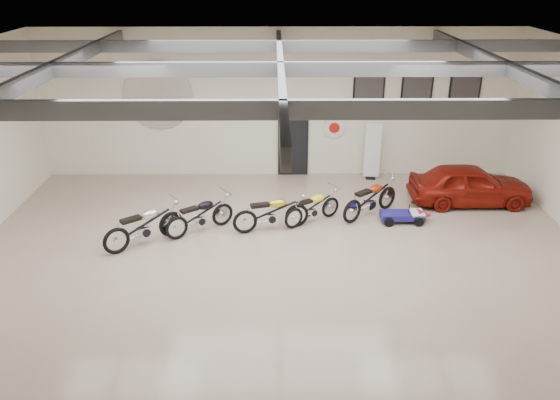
{
  "coord_description": "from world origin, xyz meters",
  "views": [
    {
      "loc": [
        -0.14,
        -12.04,
        6.94
      ],
      "look_at": [
        0.0,
        1.2,
        1.1
      ],
      "focal_mm": 35.0,
      "sensor_mm": 36.0,
      "label": 1
    }
  ],
  "objects_px": {
    "motorcycle_silver": "(144,225)",
    "motorcycle_black": "(200,215)",
    "banner_stand": "(372,152)",
    "vintage_car": "(470,184)",
    "motorcycle_gold": "(271,212)",
    "motorcycle_red": "(370,198)",
    "motorcycle_yellow": "(313,207)",
    "go_kart": "(407,213)"
  },
  "relations": [
    {
      "from": "motorcycle_silver",
      "to": "motorcycle_black",
      "type": "distance_m",
      "value": 1.55
    },
    {
      "from": "motorcycle_silver",
      "to": "go_kart",
      "type": "distance_m",
      "value": 7.35
    },
    {
      "from": "motorcycle_black",
      "to": "motorcycle_yellow",
      "type": "height_order",
      "value": "motorcycle_black"
    },
    {
      "from": "motorcycle_gold",
      "to": "go_kart",
      "type": "height_order",
      "value": "motorcycle_gold"
    },
    {
      "from": "motorcycle_yellow",
      "to": "go_kart",
      "type": "height_order",
      "value": "motorcycle_yellow"
    },
    {
      "from": "banner_stand",
      "to": "go_kart",
      "type": "height_order",
      "value": "banner_stand"
    },
    {
      "from": "motorcycle_black",
      "to": "motorcycle_silver",
      "type": "bearing_deg",
      "value": 171.71
    },
    {
      "from": "banner_stand",
      "to": "motorcycle_silver",
      "type": "bearing_deg",
      "value": -140.47
    },
    {
      "from": "banner_stand",
      "to": "go_kart",
      "type": "relative_size",
      "value": 1.3
    },
    {
      "from": "motorcycle_silver",
      "to": "motorcycle_black",
      "type": "bearing_deg",
      "value": -10.13
    },
    {
      "from": "motorcycle_yellow",
      "to": "motorcycle_red",
      "type": "bearing_deg",
      "value": -19.28
    },
    {
      "from": "motorcycle_yellow",
      "to": "motorcycle_gold",
      "type": "bearing_deg",
      "value": 167.82
    },
    {
      "from": "motorcycle_silver",
      "to": "motorcycle_yellow",
      "type": "bearing_deg",
      "value": -21.74
    },
    {
      "from": "motorcycle_black",
      "to": "go_kart",
      "type": "relative_size",
      "value": 1.35
    },
    {
      "from": "motorcycle_silver",
      "to": "motorcycle_gold",
      "type": "relative_size",
      "value": 1.05
    },
    {
      "from": "motorcycle_silver",
      "to": "vintage_car",
      "type": "distance_m",
      "value": 9.79
    },
    {
      "from": "motorcycle_black",
      "to": "motorcycle_red",
      "type": "bearing_deg",
      "value": -24.0
    },
    {
      "from": "motorcycle_red",
      "to": "vintage_car",
      "type": "xyz_separation_m",
      "value": [
        3.2,
        0.86,
        0.06
      ]
    },
    {
      "from": "go_kart",
      "to": "motorcycle_red",
      "type": "bearing_deg",
      "value": 155.32
    },
    {
      "from": "motorcycle_yellow",
      "to": "motorcycle_red",
      "type": "distance_m",
      "value": 1.78
    },
    {
      "from": "motorcycle_yellow",
      "to": "vintage_car",
      "type": "distance_m",
      "value": 5.09
    },
    {
      "from": "motorcycle_yellow",
      "to": "vintage_car",
      "type": "height_order",
      "value": "vintage_car"
    },
    {
      "from": "banner_stand",
      "to": "motorcycle_black",
      "type": "xyz_separation_m",
      "value": [
        -5.38,
        -3.98,
        -0.45
      ]
    },
    {
      "from": "motorcycle_gold",
      "to": "motorcycle_yellow",
      "type": "relative_size",
      "value": 1.13
    },
    {
      "from": "motorcycle_silver",
      "to": "motorcycle_red",
      "type": "distance_m",
      "value": 6.48
    },
    {
      "from": "motorcycle_red",
      "to": "vintage_car",
      "type": "height_order",
      "value": "vintage_car"
    },
    {
      "from": "banner_stand",
      "to": "motorcycle_yellow",
      "type": "bearing_deg",
      "value": -118.63
    },
    {
      "from": "motorcycle_black",
      "to": "vintage_car",
      "type": "height_order",
      "value": "vintage_car"
    },
    {
      "from": "banner_stand",
      "to": "motorcycle_yellow",
      "type": "relative_size",
      "value": 1.04
    },
    {
      "from": "motorcycle_yellow",
      "to": "motorcycle_red",
      "type": "xyz_separation_m",
      "value": [
        1.72,
        0.45,
        0.08
      ]
    },
    {
      "from": "banner_stand",
      "to": "vintage_car",
      "type": "height_order",
      "value": "banner_stand"
    },
    {
      "from": "banner_stand",
      "to": "vintage_car",
      "type": "bearing_deg",
      "value": -33.32
    },
    {
      "from": "banner_stand",
      "to": "motorcycle_red",
      "type": "distance_m",
      "value": 3.03
    },
    {
      "from": "motorcycle_red",
      "to": "vintage_car",
      "type": "bearing_deg",
      "value": -24.12
    },
    {
      "from": "motorcycle_yellow",
      "to": "motorcycle_red",
      "type": "relative_size",
      "value": 0.86
    },
    {
      "from": "motorcycle_gold",
      "to": "vintage_car",
      "type": "bearing_deg",
      "value": 1.01
    },
    {
      "from": "vintage_car",
      "to": "motorcycle_red",
      "type": "bearing_deg",
      "value": 104.7
    },
    {
      "from": "vintage_car",
      "to": "motorcycle_gold",
      "type": "bearing_deg",
      "value": 105.85
    },
    {
      "from": "motorcycle_yellow",
      "to": "go_kart",
      "type": "relative_size",
      "value": 1.25
    },
    {
      "from": "go_kart",
      "to": "motorcycle_silver",
      "type": "bearing_deg",
      "value": -170.41
    },
    {
      "from": "motorcycle_red",
      "to": "banner_stand",
      "type": "bearing_deg",
      "value": 40.87
    },
    {
      "from": "motorcycle_gold",
      "to": "motorcycle_red",
      "type": "bearing_deg",
      "value": 2.26
    }
  ]
}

